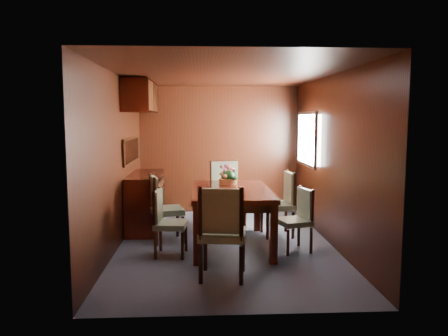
{
  "coord_description": "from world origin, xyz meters",
  "views": [
    {
      "loc": [
        -0.33,
        -6.06,
        1.79
      ],
      "look_at": [
        0.0,
        0.43,
        1.05
      ],
      "focal_mm": 35.0,
      "sensor_mm": 36.0,
      "label": 1
    }
  ],
  "objects": [
    {
      "name": "chair_right_far",
      "position": [
        0.89,
        0.46,
        0.55
      ],
      "size": [
        0.48,
        0.5,
        0.99
      ],
      "rotation": [
        0.0,
        0.0,
        1.64
      ],
      "color": "black",
      "rests_on": "ground"
    },
    {
      "name": "chair_foot",
      "position": [
        0.08,
        1.18,
        0.6
      ],
      "size": [
        0.62,
        0.61,
        1.09
      ],
      "rotation": [
        0.0,
        0.0,
        3.4
      ],
      "color": "black",
      "rests_on": "ground"
    },
    {
      "name": "chair_right_near",
      "position": [
        0.97,
        -0.33,
        0.48
      ],
      "size": [
        0.48,
        0.49,
        0.86
      ],
      "rotation": [
        0.0,
        0.0,
        1.82
      ],
      "color": "black",
      "rests_on": "ground"
    },
    {
      "name": "ground",
      "position": [
        0.0,
        0.0,
        0.0
      ],
      "size": [
        4.5,
        4.5,
        0.0
      ],
      "primitive_type": "plane",
      "color": "#3C4253",
      "rests_on": "ground"
    },
    {
      "name": "dining_table",
      "position": [
        0.07,
        -0.06,
        0.7
      ],
      "size": [
        1.08,
        1.73,
        0.81
      ],
      "rotation": [
        0.0,
        0.0,
        0.0
      ],
      "color": "black",
      "rests_on": "ground"
    },
    {
      "name": "chair_left_far",
      "position": [
        -0.91,
        0.2,
        0.54
      ],
      "size": [
        0.55,
        0.56,
        0.98
      ],
      "rotation": [
        0.0,
        0.0,
        -1.32
      ],
      "color": "black",
      "rests_on": "ground"
    },
    {
      "name": "flower_centerpiece",
      "position": [
        0.06,
        0.41,
        0.95
      ],
      "size": [
        0.29,
        0.29,
        0.29
      ],
      "color": "#B26B36",
      "rests_on": "dining_table"
    },
    {
      "name": "chair_head",
      "position": [
        -0.12,
        -1.37,
        0.59
      ],
      "size": [
        0.57,
        0.55,
        1.07
      ],
      "rotation": [
        0.0,
        0.0,
        -0.13
      ],
      "color": "black",
      "rests_on": "ground"
    },
    {
      "name": "sideboard",
      "position": [
        -1.25,
        1.0,
        0.45
      ],
      "size": [
        0.48,
        1.4,
        0.9
      ],
      "primitive_type": "cube",
      "color": "black",
      "rests_on": "ground"
    },
    {
      "name": "room_shell",
      "position": [
        -0.1,
        0.33,
        1.63
      ],
      "size": [
        3.06,
        4.52,
        2.41
      ],
      "color": "black",
      "rests_on": "ground"
    },
    {
      "name": "chair_left_near",
      "position": [
        -0.81,
        -0.45,
        0.49
      ],
      "size": [
        0.44,
        0.45,
        0.88
      ],
      "rotation": [
        0.0,
        0.0,
        -1.66
      ],
      "color": "black",
      "rests_on": "ground"
    }
  ]
}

